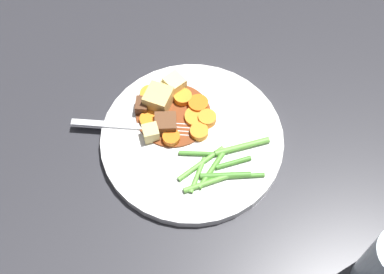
{
  "coord_description": "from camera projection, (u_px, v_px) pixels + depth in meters",
  "views": [
    {
      "loc": [
        -0.35,
        0.18,
        0.69
      ],
      "look_at": [
        0.0,
        0.0,
        0.02
      ],
      "focal_mm": 50.26,
      "sensor_mm": 36.0,
      "label": 1
    }
  ],
  "objects": [
    {
      "name": "ground_plane",
      "position": [
        192.0,
        142.0,
        0.79
      ],
      "size": [
        3.0,
        3.0,
        0.0
      ],
      "primitive_type": "plane",
      "color": "#2D2D33"
    },
    {
      "name": "dinner_plate",
      "position": [
        192.0,
        140.0,
        0.79
      ],
      "size": [
        0.27,
        0.27,
        0.02
      ],
      "primitive_type": "cylinder",
      "color": "white",
      "rests_on": "ground_plane"
    },
    {
      "name": "stew_sauce",
      "position": [
        174.0,
        115.0,
        0.8
      ],
      "size": [
        0.11,
        0.11,
        0.0
      ],
      "primitive_type": "cylinder",
      "color": "brown",
      "rests_on": "dinner_plate"
    },
    {
      "name": "carrot_slice_0",
      "position": [
        207.0,
        118.0,
        0.79
      ],
      "size": [
        0.03,
        0.03,
        0.01
      ],
      "primitive_type": "cylinder",
      "rotation": [
        0.0,
        0.0,
        4.77
      ],
      "color": "orange",
      "rests_on": "dinner_plate"
    },
    {
      "name": "carrot_slice_1",
      "position": [
        149.0,
        120.0,
        0.79
      ],
      "size": [
        0.04,
        0.04,
        0.01
      ],
      "primitive_type": "cylinder",
      "rotation": [
        0.0,
        0.0,
        3.41
      ],
      "color": "orange",
      "rests_on": "dinner_plate"
    },
    {
      "name": "carrot_slice_2",
      "position": [
        171.0,
        138.0,
        0.77
      ],
      "size": [
        0.03,
        0.03,
        0.01
      ],
      "primitive_type": "cylinder",
      "rotation": [
        0.0,
        0.0,
        0.19
      ],
      "color": "orange",
      "rests_on": "dinner_plate"
    },
    {
      "name": "carrot_slice_3",
      "position": [
        183.0,
        98.0,
        0.81
      ],
      "size": [
        0.04,
        0.04,
        0.01
      ],
      "primitive_type": "cylinder",
      "rotation": [
        0.0,
        0.0,
        4.21
      ],
      "color": "orange",
      "rests_on": "dinner_plate"
    },
    {
      "name": "carrot_slice_4",
      "position": [
        196.0,
        117.0,
        0.79
      ],
      "size": [
        0.05,
        0.05,
        0.01
      ],
      "primitive_type": "cylinder",
      "rotation": [
        0.0,
        0.0,
        5.88
      ],
      "color": "orange",
      "rests_on": "dinner_plate"
    },
    {
      "name": "carrot_slice_5",
      "position": [
        199.0,
        132.0,
        0.78
      ],
      "size": [
        0.04,
        0.04,
        0.01
      ],
      "primitive_type": "cylinder",
      "rotation": [
        0.0,
        0.0,
        5.26
      ],
      "color": "orange",
      "rests_on": "dinner_plate"
    },
    {
      "name": "carrot_slice_6",
      "position": [
        198.0,
        105.0,
        0.8
      ],
      "size": [
        0.04,
        0.04,
        0.01
      ],
      "primitive_type": "cylinder",
      "rotation": [
        0.0,
        0.0,
        1.94
      ],
      "color": "orange",
      "rests_on": "dinner_plate"
    },
    {
      "name": "carrot_slice_7",
      "position": [
        150.0,
        94.0,
        0.81
      ],
      "size": [
        0.04,
        0.04,
        0.01
      ],
      "primitive_type": "cylinder",
      "rotation": [
        0.0,
        0.0,
        2.08
      ],
      "color": "orange",
      "rests_on": "dinner_plate"
    },
    {
      "name": "potato_chunk_0",
      "position": [
        158.0,
        99.0,
        0.79
      ],
      "size": [
        0.05,
        0.05,
        0.03
      ],
      "primitive_type": "cube",
      "rotation": [
        0.0,
        0.0,
        5.44
      ],
      "color": "#DBBC6B",
      "rests_on": "dinner_plate"
    },
    {
      "name": "potato_chunk_1",
      "position": [
        151.0,
        133.0,
        0.77
      ],
      "size": [
        0.03,
        0.03,
        0.02
      ],
      "primitive_type": "cube",
      "rotation": [
        0.0,
        0.0,
        6.08
      ],
      "color": "#E5CC7A",
      "rests_on": "dinner_plate"
    },
    {
      "name": "potato_chunk_2",
      "position": [
        164.0,
        91.0,
        0.81
      ],
      "size": [
        0.03,
        0.03,
        0.02
      ],
      "primitive_type": "cube",
      "rotation": [
        0.0,
        0.0,
        5.78
      ],
      "color": "#EAD68C",
      "rests_on": "dinner_plate"
    },
    {
      "name": "potato_chunk_3",
      "position": [
        175.0,
        85.0,
        0.81
      ],
      "size": [
        0.03,
        0.03,
        0.03
      ],
      "primitive_type": "cube",
      "rotation": [
        0.0,
        0.0,
        0.23
      ],
      "color": "#EAD68C",
      "rests_on": "dinner_plate"
    },
    {
      "name": "meat_chunk_0",
      "position": [
        166.0,
        124.0,
        0.78
      ],
      "size": [
        0.04,
        0.04,
        0.02
      ],
      "primitive_type": "cube",
      "rotation": [
        0.0,
        0.0,
        2.71
      ],
      "color": "brown",
      "rests_on": "dinner_plate"
    },
    {
      "name": "meat_chunk_1",
      "position": [
        142.0,
        106.0,
        0.8
      ],
      "size": [
        0.03,
        0.03,
        0.02
      ],
      "primitive_type": "cube",
      "rotation": [
        0.0,
        0.0,
        4.16
      ],
      "color": "#56331E",
      "rests_on": "dinner_plate"
    },
    {
      "name": "green_bean_0",
      "position": [
        233.0,
        163.0,
        0.76
      ],
      "size": [
        0.02,
        0.05,
        0.01
      ],
      "primitive_type": "cylinder",
      "rotation": [
        0.0,
        1.57,
        1.4
      ],
      "color": "#4C8E33",
      "rests_on": "dinner_plate"
    },
    {
      "name": "green_bean_1",
      "position": [
        201.0,
        163.0,
        0.75
      ],
      "size": [
        0.02,
        0.08,
        0.01
      ],
      "primitive_type": "cylinder",
      "rotation": [
        0.0,
        1.57,
        1.78
      ],
      "color": "#66AD42",
      "rests_on": "dinner_plate"
    },
    {
      "name": "green_bean_2",
      "position": [
        234.0,
        176.0,
        0.74
      ],
      "size": [
        0.04,
        0.08,
        0.01
      ],
      "primitive_type": "cylinder",
      "rotation": [
        0.0,
        1.57,
        1.16
      ],
      "color": "#4C8E33",
      "rests_on": "dinner_plate"
    },
    {
      "name": "green_bean_3",
      "position": [
        225.0,
        175.0,
        0.74
      ],
      "size": [
        0.04,
        0.07,
        0.01
      ],
      "primitive_type": "cylinder",
      "rotation": [
        0.0,
        1.57,
        1.14
      ],
      "color": "#4C8E33",
      "rests_on": "dinner_plate"
    },
    {
      "name": "green_bean_4",
      "position": [
        198.0,
        175.0,
        0.75
      ],
      "size": [
        0.04,
        0.05,
        0.01
      ],
      "primitive_type": "cylinder",
      "rotation": [
        0.0,
        1.57,
        2.32
      ],
      "color": "#66AD42",
      "rests_on": "dinner_plate"
    },
    {
      "name": "green_bean_5",
      "position": [
        242.0,
        147.0,
        0.77
      ],
      "size": [
        0.02,
        0.08,
        0.01
      ],
      "primitive_type": "cylinder",
      "rotation": [
        0.0,
        1.57,
        1.38
      ],
      "color": "#66AD42",
      "rests_on": "dinner_plate"
    },
    {
      "name": "green_bean_6",
      "position": [
        197.0,
        153.0,
        0.76
      ],
      "size": [
        0.03,
        0.05,
        0.01
      ],
      "primitive_type": "cylinder",
      "rotation": [
        0.0,
        1.57,
        1.06
      ],
      "color": "#4C8E33",
      "rests_on": "dinner_plate"
    },
    {
      "name": "green_bean_7",
      "position": [
        209.0,
        182.0,
        0.74
      ],
      "size": [
        0.02,
        0.07,
        0.01
      ],
      "primitive_type": "cylinder",
      "rotation": [
        0.0,
        1.57,
        1.45
      ],
      "color": "#66AD42",
      "rests_on": "dinner_plate"
    },
    {
      "name": "green_bean_8",
      "position": [
        213.0,
        169.0,
        0.75
      ],
      "size": [
        0.04,
        0.06,
        0.01
      ],
      "primitive_type": "cylinder",
      "rotation": [
        0.0,
        1.57,
        2.11
      ],
      "color": "#599E38",
      "rests_on": "dinner_plate"
    },
    {
      "name": "fork",
      "position": [
        134.0,
        126.0,
        0.79
      ],
      "size": [
        0.11,
        0.16,
        0.0
      ],
      "color": "silver",
      "rests_on": "dinner_plate"
    }
  ]
}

